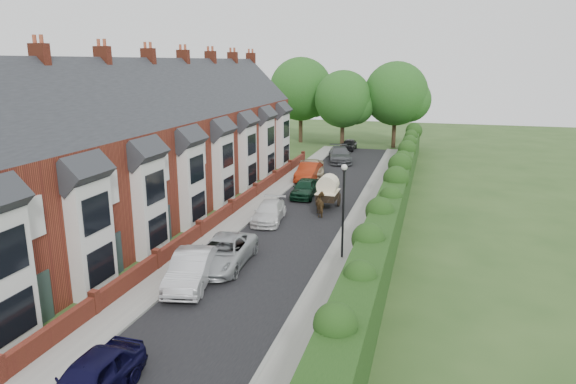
{
  "coord_description": "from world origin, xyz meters",
  "views": [
    {
      "loc": [
        7.67,
        -21.46,
        10.24
      ],
      "look_at": [
        -0.98,
        8.87,
        2.2
      ],
      "focal_mm": 32.0,
      "sensor_mm": 36.0,
      "label": 1
    }
  ],
  "objects_px": {
    "car_silver_b": "(223,252)",
    "car_red": "(309,172)",
    "car_white": "(269,212)",
    "car_beige": "(311,168)",
    "car_black": "(349,145)",
    "car_navy": "(91,380)",
    "lamppost": "(343,200)",
    "car_grey": "(340,155)",
    "car_green": "(305,188)",
    "horse": "(322,205)",
    "car_silver_a": "(192,269)",
    "horse_cart": "(328,189)"
  },
  "relations": [
    {
      "from": "lamppost",
      "to": "horse",
      "type": "xyz_separation_m",
      "value": [
        -2.74,
        7.54,
        -2.53
      ]
    },
    {
      "from": "car_silver_a",
      "to": "car_silver_b",
      "type": "xyz_separation_m",
      "value": [
        0.54,
        2.55,
        -0.06
      ]
    },
    {
      "from": "car_silver_b",
      "to": "car_beige",
      "type": "xyz_separation_m",
      "value": [
        -0.7,
        22.4,
        -0.03
      ]
    },
    {
      "from": "car_grey",
      "to": "car_white",
      "type": "bearing_deg",
      "value": -106.45
    },
    {
      "from": "car_black",
      "to": "horse",
      "type": "bearing_deg",
      "value": -83.49
    },
    {
      "from": "car_navy",
      "to": "car_red",
      "type": "bearing_deg",
      "value": 92.26
    },
    {
      "from": "car_silver_a",
      "to": "car_white",
      "type": "xyz_separation_m",
      "value": [
        0.43,
        10.46,
        -0.15
      ]
    },
    {
      "from": "car_navy",
      "to": "car_silver_b",
      "type": "bearing_deg",
      "value": 92.47
    },
    {
      "from": "car_silver_a",
      "to": "horse",
      "type": "distance_m",
      "value": 13.16
    },
    {
      "from": "car_silver_b",
      "to": "car_black",
      "type": "relative_size",
      "value": 1.4
    },
    {
      "from": "car_white",
      "to": "car_black",
      "type": "height_order",
      "value": "car_black"
    },
    {
      "from": "lamppost",
      "to": "car_navy",
      "type": "relative_size",
      "value": 1.21
    },
    {
      "from": "lamppost",
      "to": "car_green",
      "type": "height_order",
      "value": "lamppost"
    },
    {
      "from": "car_silver_b",
      "to": "car_red",
      "type": "xyz_separation_m",
      "value": [
        -0.45,
        20.4,
        0.04
      ]
    },
    {
      "from": "car_silver_a",
      "to": "car_grey",
      "type": "xyz_separation_m",
      "value": [
        1.24,
        32.03,
        -0.0
      ]
    },
    {
      "from": "car_grey",
      "to": "car_beige",
      "type": "bearing_deg",
      "value": -115.5
    },
    {
      "from": "car_silver_b",
      "to": "car_white",
      "type": "distance_m",
      "value": 7.91
    },
    {
      "from": "car_silver_b",
      "to": "car_grey",
      "type": "relative_size",
      "value": 0.97
    },
    {
      "from": "car_beige",
      "to": "car_green",
      "type": "bearing_deg",
      "value": -92.44
    },
    {
      "from": "car_white",
      "to": "car_beige",
      "type": "relative_size",
      "value": 0.87
    },
    {
      "from": "car_red",
      "to": "car_black",
      "type": "xyz_separation_m",
      "value": [
        0.83,
        16.8,
        -0.13
      ]
    },
    {
      "from": "car_white",
      "to": "car_silver_b",
      "type": "bearing_deg",
      "value": -95.84
    },
    {
      "from": "car_green",
      "to": "car_red",
      "type": "bearing_deg",
      "value": 99.92
    },
    {
      "from": "car_red",
      "to": "car_navy",
      "type": "bearing_deg",
      "value": -88.84
    },
    {
      "from": "car_white",
      "to": "horse",
      "type": "distance_m",
      "value": 3.79
    },
    {
      "from": "car_navy",
      "to": "car_grey",
      "type": "xyz_separation_m",
      "value": [
        0.39,
        40.68,
        0.07
      ]
    },
    {
      "from": "car_grey",
      "to": "horse",
      "type": "distance_m",
      "value": 19.48
    },
    {
      "from": "car_green",
      "to": "car_beige",
      "type": "height_order",
      "value": "car_green"
    },
    {
      "from": "car_silver_a",
      "to": "car_black",
      "type": "bearing_deg",
      "value": 76.67
    },
    {
      "from": "car_silver_a",
      "to": "car_silver_b",
      "type": "relative_size",
      "value": 0.91
    },
    {
      "from": "car_white",
      "to": "car_grey",
      "type": "relative_size",
      "value": 0.81
    },
    {
      "from": "car_white",
      "to": "car_green",
      "type": "relative_size",
      "value": 1.06
    },
    {
      "from": "car_white",
      "to": "car_beige",
      "type": "distance_m",
      "value": 14.5
    },
    {
      "from": "car_navy",
      "to": "car_silver_a",
      "type": "relative_size",
      "value": 0.89
    },
    {
      "from": "lamppost",
      "to": "car_silver_b",
      "type": "height_order",
      "value": "lamppost"
    },
    {
      "from": "car_navy",
      "to": "car_red",
      "type": "xyz_separation_m",
      "value": [
        -0.77,
        31.6,
        0.05
      ]
    },
    {
      "from": "car_navy",
      "to": "car_red",
      "type": "distance_m",
      "value": 31.61
    },
    {
      "from": "car_silver_b",
      "to": "car_grey",
      "type": "xyz_separation_m",
      "value": [
        0.7,
        29.48,
        0.06
      ]
    },
    {
      "from": "car_silver_a",
      "to": "car_black",
      "type": "distance_m",
      "value": 39.76
    },
    {
      "from": "lamppost",
      "to": "car_silver_b",
      "type": "bearing_deg",
      "value": -155.48
    },
    {
      "from": "car_red",
      "to": "car_green",
      "type": "bearing_deg",
      "value": -79.42
    },
    {
      "from": "horse",
      "to": "car_black",
      "type": "bearing_deg",
      "value": -108.14
    },
    {
      "from": "car_silver_b",
      "to": "horse_cart",
      "type": "distance_m",
      "value": 12.47
    },
    {
      "from": "lamppost",
      "to": "car_white",
      "type": "xyz_separation_m",
      "value": [
        -5.8,
        5.31,
        -2.65
      ]
    },
    {
      "from": "car_beige",
      "to": "car_black",
      "type": "xyz_separation_m",
      "value": [
        1.08,
        14.8,
        -0.06
      ]
    },
    {
      "from": "car_navy",
      "to": "car_green",
      "type": "bearing_deg",
      "value": 90.13
    },
    {
      "from": "car_green",
      "to": "car_silver_b",
      "type": "bearing_deg",
      "value": -93.41
    },
    {
      "from": "car_navy",
      "to": "horse",
      "type": "xyz_separation_m",
      "value": [
        2.65,
        21.34,
        0.04
      ]
    },
    {
      "from": "lamppost",
      "to": "car_silver_b",
      "type": "xyz_separation_m",
      "value": [
        -5.7,
        -2.6,
        -2.56
      ]
    },
    {
      "from": "car_green",
      "to": "car_black",
      "type": "bearing_deg",
      "value": 89.79
    }
  ]
}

